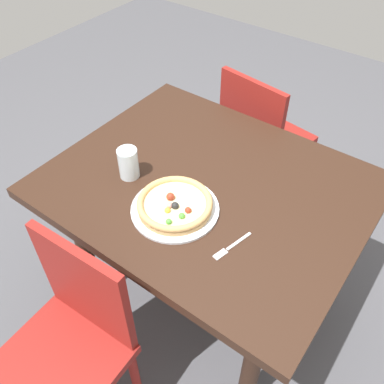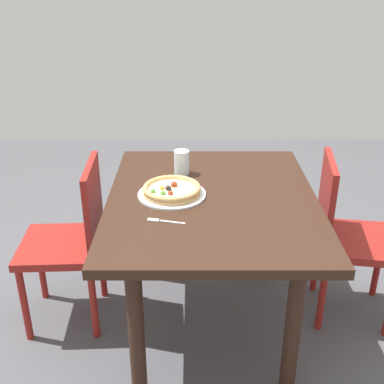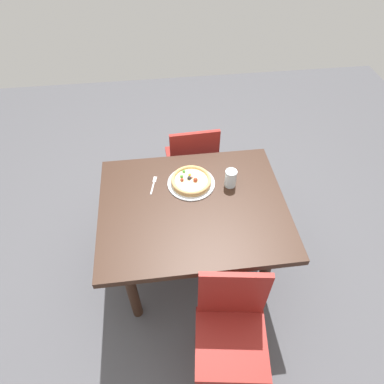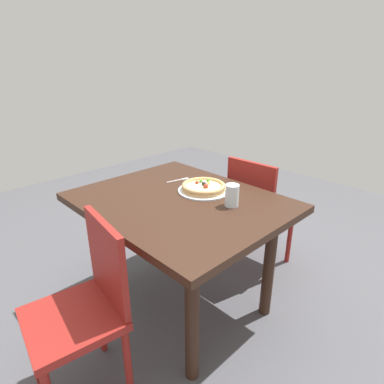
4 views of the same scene
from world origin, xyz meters
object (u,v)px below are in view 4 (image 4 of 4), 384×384
object	(u,v)px
dining_table	(180,215)
chair_near	(86,305)
plate	(204,190)
fork	(180,180)
pizza	(204,187)
drinking_glass	(232,195)
chair_far	(257,210)

from	to	relation	value
dining_table	chair_near	size ratio (longest dim) A/B	1.35
plate	fork	xyz separation A→B (m)	(-0.25, 0.03, -0.00)
pizza	drinking_glass	bearing A→B (deg)	-9.24
pizza	fork	size ratio (longest dim) A/B	1.65
plate	pizza	xyz separation A→B (m)	(-0.00, 0.00, 0.03)
chair_near	fork	bearing A→B (deg)	-59.66
pizza	fork	xyz separation A→B (m)	(-0.25, 0.03, -0.03)
chair_far	drinking_glass	size ratio (longest dim) A/B	7.10
plate	pizza	bearing A→B (deg)	125.58
chair_far	pizza	size ratio (longest dim) A/B	3.26
chair_far	fork	distance (m)	0.64
dining_table	drinking_glass	xyz separation A→B (m)	(0.27, 0.15, 0.17)
plate	pizza	size ratio (longest dim) A/B	1.18
chair_far	pizza	xyz separation A→B (m)	(-0.07, -0.51, 0.30)
dining_table	drinking_glass	size ratio (longest dim) A/B	9.58
plate	drinking_glass	size ratio (longest dim) A/B	2.56
pizza	plate	bearing A→B (deg)	-54.42
dining_table	plate	bearing A→B (deg)	86.28
chair_near	pizza	bearing A→B (deg)	-74.09
chair_far	drinking_glass	xyz separation A→B (m)	(0.19, -0.55, 0.34)
chair_far	pizza	bearing A→B (deg)	-100.48
chair_far	drinking_glass	world-z (taller)	drinking_glass
chair_near	plate	xyz separation A→B (m)	(-0.12, 0.89, 0.28)
chair_far	fork	xyz separation A→B (m)	(-0.32, -0.48, 0.28)
chair_near	fork	size ratio (longest dim) A/B	5.38
chair_far	drinking_glass	bearing A→B (deg)	-73.81
chair_near	chair_far	size ratio (longest dim) A/B	1.00
pizza	fork	world-z (taller)	pizza
dining_table	chair_far	distance (m)	0.72
dining_table	chair_far	size ratio (longest dim) A/B	1.35
pizza	dining_table	bearing A→B (deg)	-93.59
plate	chair_far	bearing A→B (deg)	82.23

